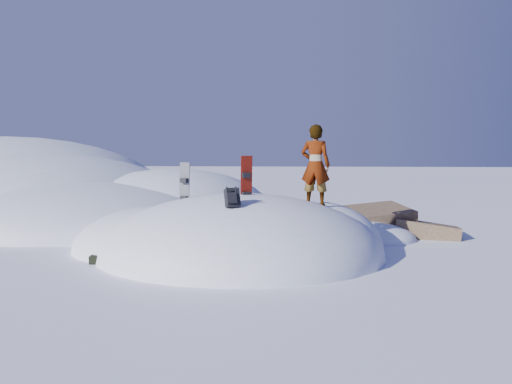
# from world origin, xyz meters

# --- Properties ---
(ground) EXTENTS (120.00, 120.00, 0.00)m
(ground) POSITION_xyz_m (0.00, 0.00, 0.00)
(ground) COLOR white
(ground) RESTS_ON ground
(snow_mound) EXTENTS (8.00, 6.00, 3.00)m
(snow_mound) POSITION_xyz_m (-0.17, 0.24, 0.00)
(snow_mound) COLOR white
(snow_mound) RESTS_ON ground
(snow_ridge) EXTENTS (21.50, 18.50, 6.40)m
(snow_ridge) POSITION_xyz_m (-10.43, 9.85, 0.00)
(snow_ridge) COLOR white
(snow_ridge) RESTS_ON ground
(rock_outcrop) EXTENTS (4.68, 4.41, 1.68)m
(rock_outcrop) POSITION_xyz_m (3.72, 3.01, 0.01)
(rock_outcrop) COLOR brown
(rock_outcrop) RESTS_ON ground
(snowboard_red) EXTENTS (0.30, 0.26, 1.54)m
(snowboard_red) POSITION_xyz_m (0.15, -0.08, 1.67)
(snowboard_red) COLOR #B11909
(snowboard_red) RESTS_ON snow_mound
(snowboard_dark) EXTENTS (0.30, 0.24, 1.48)m
(snowboard_dark) POSITION_xyz_m (-1.42, 0.19, 1.53)
(snowboard_dark) COLOR black
(snowboard_dark) RESTS_ON snow_mound
(backpack) EXTENTS (0.41, 0.46, 0.50)m
(backpack) POSITION_xyz_m (-0.04, -1.32, 1.53)
(backpack) COLOR black
(backpack) RESTS_ON snow_mound
(gear_pile) EXTENTS (0.85, 0.64, 0.23)m
(gear_pile) POSITION_xyz_m (-2.93, -1.04, 0.11)
(gear_pile) COLOR black
(gear_pile) RESTS_ON ground
(person) EXTENTS (0.83, 0.66, 1.98)m
(person) POSITION_xyz_m (1.81, 0.26, 2.19)
(person) COLOR slate
(person) RESTS_ON snow_mound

